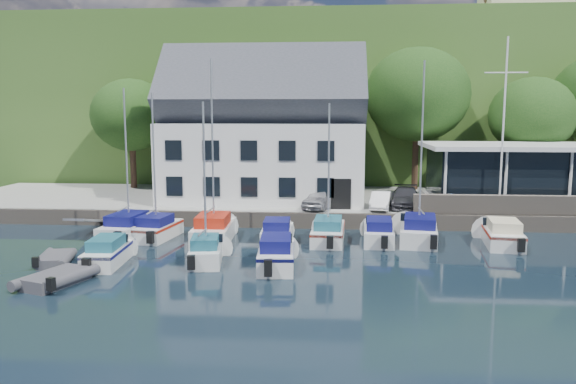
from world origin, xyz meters
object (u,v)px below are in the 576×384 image
object	(u,v)px
boat_r2_1	(205,179)
dinghy_0	(55,257)
boat_r1_7	(502,232)
boat_r2_2	(276,251)
boat_r1_3	(277,230)
car_white	(381,200)
boat_r2_0	(109,250)
boat_r1_2	(213,157)
car_blue	(459,198)
boat_r1_0	(126,160)
boat_r1_4	(329,167)
harbor_building	(264,139)
car_dgrey	(406,198)
flagpole	(503,126)
car_silver	(320,198)
club_pavilion	(522,174)
boat_r1_1	(154,165)
boat_r1_6	(421,159)
dinghy_1	(56,276)
boat_r1_5	(379,230)

from	to	relation	value
boat_r2_1	dinghy_0	xyz separation A→B (m)	(-7.23, -0.76, -3.79)
boat_r1_7	boat_r2_1	size ratio (longest dim) A/B	0.72
boat_r1_7	boat_r2_2	xyz separation A→B (m)	(-11.98, -5.32, 0.03)
boat_r1_3	car_white	bearing A→B (deg)	40.64
car_white	boat_r2_1	size ratio (longest dim) A/B	0.42
boat_r2_0	boat_r1_2	bearing A→B (deg)	48.31
car_blue	boat_r2_2	size ratio (longest dim) A/B	0.68
boat_r1_0	boat_r1_4	world-z (taller)	boat_r1_0
harbor_building	boat_r2_2	distance (m)	15.34
boat_r1_0	boat_r2_1	xyz separation A→B (m)	(5.69, -5.08, -0.46)
boat_r2_1	dinghy_0	distance (m)	8.20
car_dgrey	boat_r2_1	size ratio (longest dim) A/B	0.55
car_white	harbor_building	bearing A→B (deg)	164.74
boat_r1_2	boat_r1_7	xyz separation A→B (m)	(16.06, 0.13, -4.05)
flagpole	dinghy_0	bearing A→B (deg)	-156.12
car_silver	boat_r1_7	bearing A→B (deg)	-11.24
boat_r2_0	dinghy_0	bearing A→B (deg)	-177.78
car_silver	car_dgrey	size ratio (longest dim) A/B	0.84
car_white	boat_r2_0	world-z (taller)	car_white
club_pavilion	boat_r1_4	size ratio (longest dim) A/B	1.55
boat_r1_3	car_blue	bearing A→B (deg)	27.26
boat_r1_3	dinghy_0	bearing A→B (deg)	-154.21
boat_r1_1	boat_r1_6	distance (m)	15.07
car_dgrey	boat_r1_0	world-z (taller)	boat_r1_0
car_blue	boat_r1_7	distance (m)	6.21
boat_r1_6	dinghy_1	size ratio (longest dim) A/B	2.95
car_white	boat_r2_2	world-z (taller)	car_white
boat_r1_5	boat_r2_1	size ratio (longest dim) A/B	0.70
boat_r1_5	club_pavilion	bearing A→B (deg)	42.29
boat_r1_3	harbor_building	bearing A→B (deg)	99.54
boat_r1_0	boat_r1_2	distance (m)	5.12
boat_r2_2	boat_r1_5	bearing A→B (deg)	42.89
club_pavilion	car_blue	size ratio (longest dim) A/B	3.32
harbor_building	boat_r1_5	xyz separation A→B (m)	(7.55, -8.93, -4.66)
car_blue	dinghy_0	distance (m)	24.62
boat_r1_1	dinghy_0	world-z (taller)	boat_r1_1
car_silver	car_blue	xyz separation A→B (m)	(9.11, 0.56, 0.03)
boat_r2_1	dinghy_1	xyz separation A→B (m)	(-5.58, -3.98, -3.74)
car_dgrey	boat_r1_5	size ratio (longest dim) A/B	0.79
dinghy_0	dinghy_1	bearing A→B (deg)	-76.31
boat_r1_0	boat_r1_7	xyz separation A→B (m)	(21.16, -0.25, -3.85)
boat_r2_0	flagpole	bearing A→B (deg)	22.29
club_pavilion	car_blue	world-z (taller)	club_pavilion
boat_r1_6	boat_r1_7	xyz separation A→B (m)	(4.46, -0.49, -3.96)
boat_r1_5	boat_r1_6	bearing A→B (deg)	10.56
harbor_building	boat_r1_6	world-z (taller)	harbor_building
car_white	boat_r1_6	bearing A→B (deg)	-61.31
club_pavilion	boat_r1_2	world-z (taller)	boat_r1_2
boat_r1_2	dinghy_0	bearing A→B (deg)	-142.74
boat_r1_1	boat_r2_2	distance (m)	9.96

